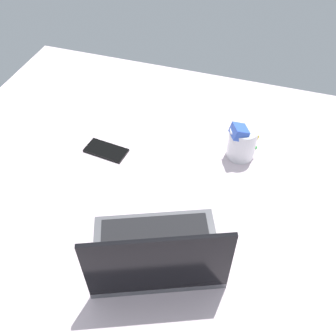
# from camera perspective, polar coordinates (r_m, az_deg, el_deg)

# --- Properties ---
(bed_mattress) EXTENTS (1.80, 1.40, 0.18)m
(bed_mattress) POSITION_cam_1_polar(r_m,az_deg,el_deg) (1.19, 3.74, -8.69)
(bed_mattress) COLOR silver
(bed_mattress) RESTS_ON ground
(laptop) EXTENTS (0.39, 0.34, 0.23)m
(laptop) POSITION_cam_1_polar(r_m,az_deg,el_deg) (0.98, -1.70, -12.68)
(laptop) COLOR #4C4C51
(laptop) RESTS_ON bed_mattress
(snack_cup) EXTENTS (0.10, 0.11, 0.14)m
(snack_cup) POSITION_cam_1_polar(r_m,az_deg,el_deg) (1.24, 11.09, 3.91)
(snack_cup) COLOR silver
(snack_cup) RESTS_ON bed_mattress
(cell_phone) EXTENTS (0.15, 0.08, 0.01)m
(cell_phone) POSITION_cam_1_polar(r_m,az_deg,el_deg) (1.29, -9.26, 2.61)
(cell_phone) COLOR black
(cell_phone) RESTS_ON bed_mattress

